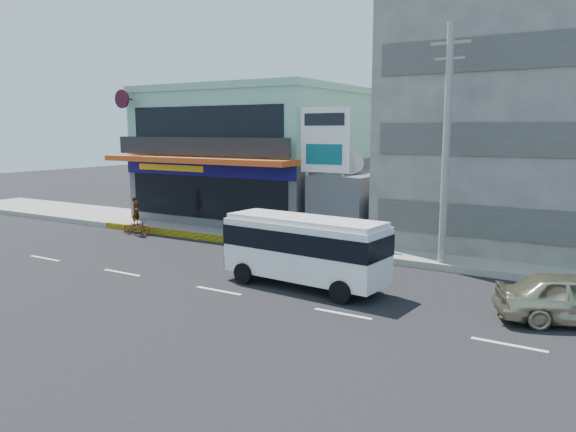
% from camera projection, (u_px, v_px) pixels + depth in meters
% --- Properties ---
extents(ground, '(120.00, 120.00, 0.00)m').
position_uv_depth(ground, '(219.00, 291.00, 20.40)').
color(ground, black).
rests_on(ground, ground).
extents(sidewalk, '(70.00, 5.00, 0.30)m').
position_uv_depth(sidewalk, '(433.00, 254.00, 25.83)').
color(sidewalk, gray).
rests_on(sidewalk, ground).
extents(shop_building, '(12.40, 11.70, 8.00)m').
position_uv_depth(shop_building, '(255.00, 158.00, 35.67)').
color(shop_building, '#47464B').
rests_on(shop_building, ground).
extents(concrete_building, '(16.00, 12.00, 14.00)m').
position_uv_depth(concrete_building, '(576.00, 104.00, 26.87)').
color(concrete_building, gray).
rests_on(concrete_building, ground).
extents(gap_structure, '(3.00, 6.00, 3.50)m').
position_uv_depth(gap_structure, '(356.00, 205.00, 30.27)').
color(gap_structure, '#47464B').
rests_on(gap_structure, ground).
extents(satellite_dish, '(1.50, 1.50, 0.15)m').
position_uv_depth(satellite_dish, '(349.00, 173.00, 29.15)').
color(satellite_dish, slate).
rests_on(satellite_dish, gap_structure).
extents(billboard, '(2.60, 0.18, 6.90)m').
position_uv_depth(billboard, '(325.00, 148.00, 27.68)').
color(billboard, gray).
rests_on(billboard, ground).
extents(utility_pole_near, '(1.60, 0.30, 10.00)m').
position_uv_depth(utility_pole_near, '(446.00, 146.00, 22.79)').
color(utility_pole_near, '#999993').
rests_on(utility_pole_near, ground).
extents(minibus, '(6.40, 2.60, 2.62)m').
position_uv_depth(minibus, '(305.00, 246.00, 20.67)').
color(minibus, white).
rests_on(minibus, ground).
extents(sedan, '(4.94, 3.50, 1.56)m').
position_uv_depth(sedan, '(576.00, 298.00, 16.85)').
color(sedan, beige).
rests_on(sedan, ground).
extents(motorcycle_rider, '(1.73, 0.91, 2.11)m').
position_uv_depth(motorcycle_rider, '(137.00, 223.00, 31.13)').
color(motorcycle_rider, '#63170E').
rests_on(motorcycle_rider, ground).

